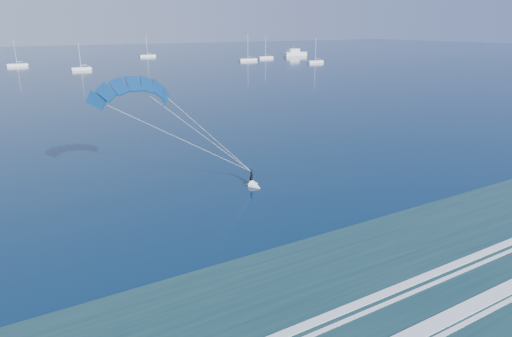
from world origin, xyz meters
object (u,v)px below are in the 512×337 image
at_px(sailboat_2, 17,65).
at_px(sailboat_7, 265,57).
at_px(sailboat_6, 315,62).
at_px(sailboat_3, 81,69).
at_px(kitesurfer_rig, 199,133).
at_px(motor_yacht, 295,53).
at_px(sailboat_5, 248,60).
at_px(sailboat_4, 147,56).

relative_size(sailboat_2, sailboat_7, 0.95).
bearing_deg(sailboat_6, sailboat_7, 96.29).
height_order(sailboat_2, sailboat_3, sailboat_2).
bearing_deg(kitesurfer_rig, sailboat_7, 55.81).
distance_m(motor_yacht, sailboat_6, 55.05).
height_order(motor_yacht, sailboat_2, sailboat_2).
xyz_separation_m(sailboat_5, sailboat_7, (16.94, 9.81, -0.01)).
distance_m(motor_yacht, sailboat_2, 149.52).
xyz_separation_m(motor_yacht, sailboat_4, (-78.72, 36.99, -0.95)).
xyz_separation_m(sailboat_3, sailboat_5, (83.94, 8.76, 0.02)).
xyz_separation_m(sailboat_3, sailboat_6, (105.12, -19.94, 0.00)).
bearing_deg(sailboat_4, sailboat_3, -126.87).
relative_size(motor_yacht, sailboat_4, 1.22).
bearing_deg(kitesurfer_rig, sailboat_6, 48.05).
distance_m(sailboat_2, sailboat_5, 107.63).
bearing_deg(sailboat_4, sailboat_7, -43.47).
bearing_deg(sailboat_2, sailboat_5, -13.61).
bearing_deg(kitesurfer_rig, sailboat_3, 83.04).
bearing_deg(sailboat_7, sailboat_2, 172.72).
xyz_separation_m(sailboat_3, sailboat_7, (100.88, 18.57, 0.00)).
xyz_separation_m(sailboat_5, sailboat_6, (21.18, -28.70, -0.01)).
relative_size(sailboat_5, sailboat_7, 1.13).
relative_size(motor_yacht, sailboat_5, 1.12).
relative_size(motor_yacht, sailboat_6, 1.30).
distance_m(sailboat_2, sailboat_6, 136.90).
xyz_separation_m(motor_yacht, sailboat_7, (-27.91, -11.18, -0.95)).
bearing_deg(sailboat_6, sailboat_2, 156.75).
bearing_deg(sailboat_4, kitesurfer_rig, -107.13).
relative_size(kitesurfer_rig, sailboat_3, 1.83).
height_order(sailboat_3, sailboat_4, sailboat_4).
relative_size(sailboat_3, sailboat_5, 0.80).
height_order(kitesurfer_rig, sailboat_3, kitesurfer_rig).
bearing_deg(sailboat_3, sailboat_2, 121.22).
distance_m(motor_yacht, sailboat_5, 49.53).
relative_size(motor_yacht, sailboat_7, 1.27).
distance_m(sailboat_3, sailboat_4, 83.44).
xyz_separation_m(sailboat_2, sailboat_5, (104.61, -25.34, 0.02)).
height_order(sailboat_3, sailboat_7, sailboat_7).
bearing_deg(motor_yacht, sailboat_2, 178.34).
height_order(kitesurfer_rig, motor_yacht, kitesurfer_rig).
distance_m(kitesurfer_rig, sailboat_7, 214.07).
bearing_deg(sailboat_4, motor_yacht, -25.17).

